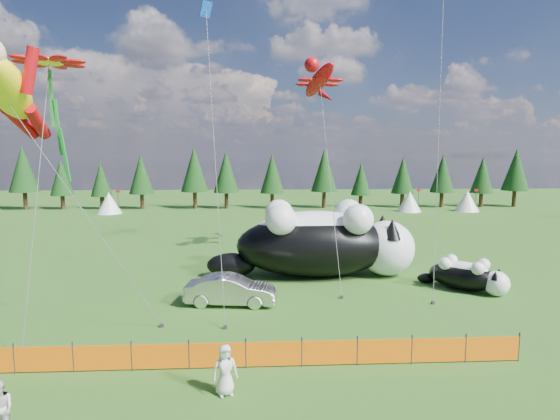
% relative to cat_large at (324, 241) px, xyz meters
% --- Properties ---
extents(ground, '(160.00, 160.00, 0.00)m').
position_rel_cat_large_xyz_m(ground, '(-5.55, -8.83, -2.24)').
color(ground, '#10390A').
rests_on(ground, ground).
extents(safety_fence, '(22.06, 0.06, 1.10)m').
position_rel_cat_large_xyz_m(safety_fence, '(-5.55, -11.83, -1.73)').
color(safety_fence, '#262626').
rests_on(safety_fence, ground).
extents(tree_line, '(90.00, 4.00, 8.00)m').
position_rel_cat_large_xyz_m(tree_line, '(-5.55, 36.17, 1.76)').
color(tree_line, black).
rests_on(tree_line, ground).
extents(festival_tents, '(50.00, 3.20, 2.80)m').
position_rel_cat_large_xyz_m(festival_tents, '(5.45, 31.17, -0.84)').
color(festival_tents, white).
rests_on(festival_tents, ground).
extents(cat_large, '(13.02, 4.66, 4.71)m').
position_rel_cat_large_xyz_m(cat_large, '(0.00, 0.00, 0.00)').
color(cat_large, black).
rests_on(cat_large, ground).
extents(cat_small, '(4.13, 3.90, 1.83)m').
position_rel_cat_large_xyz_m(cat_small, '(7.59, -3.37, -1.37)').
color(cat_small, black).
rests_on(cat_small, ground).
extents(car, '(4.71, 2.08, 1.50)m').
position_rel_cat_large_xyz_m(car, '(-5.49, -5.07, -1.48)').
color(car, silver).
rests_on(car, ground).
extents(spectator_b, '(0.86, 0.71, 1.54)m').
position_rel_cat_large_xyz_m(spectator_b, '(-11.04, -15.33, -1.47)').
color(spectator_b, silver).
rests_on(spectator_b, ground).
extents(spectator_e, '(0.91, 0.73, 1.63)m').
position_rel_cat_large_xyz_m(spectator_e, '(-5.16, -13.54, -1.42)').
color(spectator_e, silver).
rests_on(spectator_e, ground).
extents(superhero_kite, '(7.22, 5.09, 12.34)m').
position_rel_cat_large_xyz_m(superhero_kite, '(-13.09, -9.82, 7.61)').
color(superhero_kite, yellow).
rests_on(superhero_kite, ground).
extents(gecko_kite, '(4.90, 13.80, 16.24)m').
position_rel_cat_large_xyz_m(gecko_kite, '(0.38, 5.58, 10.67)').
color(gecko_kite, '#B6090F').
rests_on(gecko_kite, ground).
extents(flower_kite, '(3.68, 4.75, 11.46)m').
position_rel_cat_large_xyz_m(flower_kite, '(-12.35, -8.29, 8.83)').
color(flower_kite, '#B6090F').
rests_on(flower_kite, ground).
extents(diamond_kite_a, '(1.86, 6.97, 16.73)m').
position_rel_cat_large_xyz_m(diamond_kite_a, '(-6.78, -2.03, 12.54)').
color(diamond_kite_a, blue).
rests_on(diamond_kite_a, ground).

